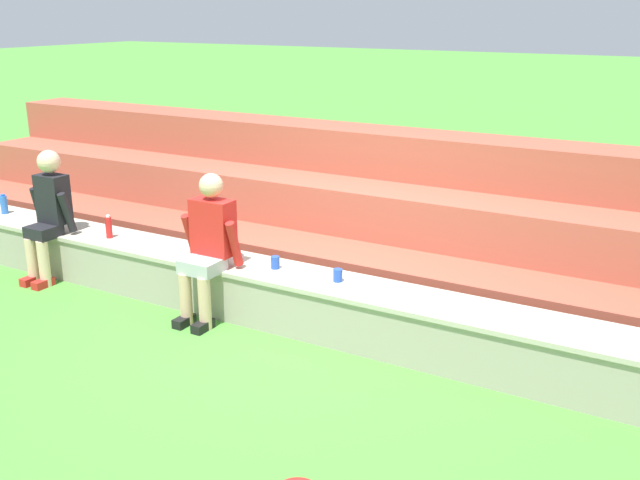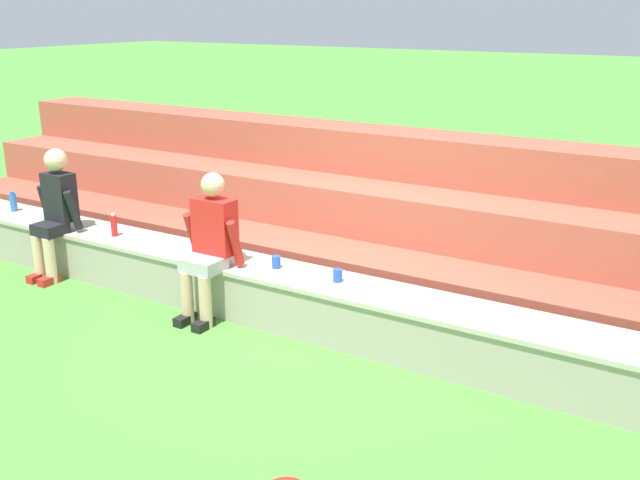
# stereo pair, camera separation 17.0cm
# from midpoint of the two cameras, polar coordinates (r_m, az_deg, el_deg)

# --- Properties ---
(ground_plane) EXTENTS (80.00, 80.00, 0.00)m
(ground_plane) POSITION_cam_midpoint_polar(r_m,az_deg,el_deg) (6.22, -3.41, -7.66)
(ground_plane) COLOR #4C9338
(stone_seating_wall) EXTENTS (9.46, 0.57, 0.48)m
(stone_seating_wall) POSITION_cam_midpoint_polar(r_m,az_deg,el_deg) (6.32, -2.13, -4.67)
(stone_seating_wall) COLOR #A8A08E
(stone_seating_wall) RESTS_ON ground
(brick_bleachers) EXTENTS (10.97, 1.92, 1.42)m
(brick_bleachers) POSITION_cam_midpoint_polar(r_m,az_deg,el_deg) (7.60, 4.41, 1.55)
(brick_bleachers) COLOR #A64F3B
(brick_bleachers) RESTS_ON ground
(person_far_left) EXTENTS (0.49, 0.54, 1.32)m
(person_far_left) POSITION_cam_midpoint_polar(r_m,az_deg,el_deg) (7.81, -21.08, 2.06)
(person_far_left) COLOR beige
(person_far_left) RESTS_ON ground
(person_left_of_center) EXTENTS (0.56, 0.55, 1.31)m
(person_left_of_center) POSITION_cam_midpoint_polar(r_m,az_deg,el_deg) (6.43, -9.53, -0.30)
(person_left_of_center) COLOR #DBAD89
(person_left_of_center) RESTS_ON ground
(water_bottle_near_right) EXTENTS (0.08, 0.08, 0.22)m
(water_bottle_near_right) POSITION_cam_midpoint_polar(r_m,az_deg,el_deg) (8.83, -23.99, 2.56)
(water_bottle_near_right) COLOR blue
(water_bottle_near_right) RESTS_ON stone_seating_wall
(water_bottle_mid_right) EXTENTS (0.06, 0.06, 0.23)m
(water_bottle_mid_right) POSITION_cam_midpoint_polar(r_m,az_deg,el_deg) (7.53, -16.81, 0.97)
(water_bottle_mid_right) COLOR red
(water_bottle_mid_right) RESTS_ON stone_seating_wall
(plastic_cup_right_end) EXTENTS (0.09, 0.09, 0.11)m
(plastic_cup_right_end) POSITION_cam_midpoint_polar(r_m,az_deg,el_deg) (8.24, -21.32, 1.52)
(plastic_cup_right_end) COLOR white
(plastic_cup_right_end) RESTS_ON stone_seating_wall
(plastic_cup_middle) EXTENTS (0.08, 0.08, 0.11)m
(plastic_cup_middle) POSITION_cam_midpoint_polar(r_m,az_deg,el_deg) (6.40, -4.28, -1.77)
(plastic_cup_middle) COLOR blue
(plastic_cup_middle) RESTS_ON stone_seating_wall
(plastic_cup_left_end) EXTENTS (0.08, 0.08, 0.11)m
(plastic_cup_left_end) POSITION_cam_midpoint_polar(r_m,az_deg,el_deg) (6.08, 0.60, -2.78)
(plastic_cup_left_end) COLOR blue
(plastic_cup_left_end) RESTS_ON stone_seating_wall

